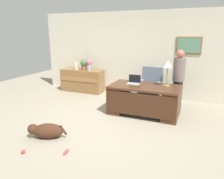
% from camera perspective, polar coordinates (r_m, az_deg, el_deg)
% --- Properties ---
extents(ground_plane, '(12.00, 12.00, 0.00)m').
position_cam_1_polar(ground_plane, '(4.98, -1.47, -9.18)').
color(ground_plane, '#9E937F').
extents(back_wall, '(7.00, 0.16, 2.70)m').
position_cam_1_polar(back_wall, '(7.03, 7.43, 9.24)').
color(back_wall, beige).
rests_on(back_wall, ground_plane).
extents(desk, '(1.73, 0.96, 0.75)m').
position_cam_1_polar(desk, '(5.49, 8.53, -2.52)').
color(desk, '#4C2B19').
rests_on(desk, ground_plane).
extents(credenza, '(1.51, 0.50, 0.78)m').
position_cam_1_polar(credenza, '(7.64, -7.95, 2.35)').
color(credenza, olive).
rests_on(credenza, ground_plane).
extents(armchair, '(0.60, 0.59, 1.07)m').
position_cam_1_polar(armchair, '(6.38, 10.28, 0.58)').
color(armchair, slate).
rests_on(armchair, ground_plane).
extents(person_standing, '(0.32, 0.32, 1.61)m').
position_cam_1_polar(person_standing, '(6.05, 17.28, 2.72)').
color(person_standing, '#262323').
rests_on(person_standing, ground_plane).
extents(dog_lying, '(0.73, 0.51, 0.30)m').
position_cam_1_polar(dog_lying, '(4.50, -17.14, -10.45)').
color(dog_lying, '#472819').
rests_on(dog_lying, ground_plane).
extents(laptop, '(0.32, 0.22, 0.22)m').
position_cam_1_polar(laptop, '(5.60, 5.89, 2.14)').
color(laptop, '#B2B5BA').
rests_on(laptop, desk).
extents(desk_lamp, '(0.22, 0.22, 0.65)m').
position_cam_1_polar(desk_lamp, '(5.38, 14.66, 6.21)').
color(desk_lamp, '#9E8447').
rests_on(desk_lamp, desk).
extents(vase_with_flowers, '(0.17, 0.17, 0.35)m').
position_cam_1_polar(vase_with_flowers, '(7.39, -6.20, 6.62)').
color(vase_with_flowers, '#98A5B4').
rests_on(vase_with_flowers, credenza).
extents(vase_empty, '(0.11, 0.11, 0.24)m').
position_cam_1_polar(vase_empty, '(7.67, -9.60, 6.22)').
color(vase_empty, silver).
rests_on(vase_empty, credenza).
extents(potted_plant, '(0.24, 0.24, 0.36)m').
position_cam_1_polar(potted_plant, '(7.49, -7.51, 6.68)').
color(potted_plant, brown).
rests_on(potted_plant, credenza).
extents(dog_toy_ball, '(0.07, 0.07, 0.07)m').
position_cam_1_polar(dog_toy_ball, '(4.16, -22.60, -15.05)').
color(dog_toy_ball, '#E53F33').
rests_on(dog_toy_ball, ground_plane).
extents(dog_toy_bone, '(0.06, 0.18, 0.05)m').
position_cam_1_polar(dog_toy_bone, '(3.96, -12.12, -15.93)').
color(dog_toy_bone, '#E53F33').
rests_on(dog_toy_bone, ground_plane).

